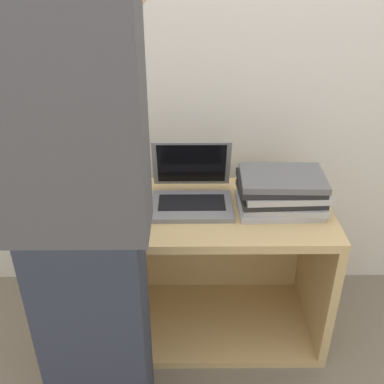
{
  "coord_description": "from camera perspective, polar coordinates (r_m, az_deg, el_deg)",
  "views": [
    {
      "loc": [
        -0.01,
        -1.29,
        1.61
      ],
      "look_at": [
        0.0,
        0.18,
        0.77
      ],
      "focal_mm": 42.0,
      "sensor_mm": 36.0,
      "label": 1
    }
  ],
  "objects": [
    {
      "name": "person",
      "position": [
        1.31,
        -14.08,
        -2.83
      ],
      "size": [
        0.4,
        0.54,
        1.81
      ],
      "color": "#2D3342",
      "rests_on": "ground_plane"
    },
    {
      "name": "wall_back",
      "position": [
        1.97,
        -0.11,
        17.72
      ],
      "size": [
        8.0,
        0.05,
        2.4
      ],
      "color": "silver",
      "rests_on": "ground_plane"
    },
    {
      "name": "cart",
      "position": [
        2.06,
        -0.03,
        -8.79
      ],
      "size": [
        1.14,
        0.52,
        0.65
      ],
      "color": "tan",
      "rests_on": "ground_plane"
    },
    {
      "name": "laptop_stack_right",
      "position": [
        1.83,
        11.27,
        0.05
      ],
      "size": [
        0.35,
        0.25,
        0.15
      ],
      "color": "#B7B7BC",
      "rests_on": "cart"
    },
    {
      "name": "laptop_stack_left",
      "position": [
        1.84,
        -11.36,
        -0.74
      ],
      "size": [
        0.35,
        0.25,
        0.1
      ],
      "color": "#B7B7BC",
      "rests_on": "cart"
    },
    {
      "name": "ground_plane",
      "position": [
        2.06,
        0.04,
        -21.52
      ],
      "size": [
        12.0,
        12.0,
        0.0
      ],
      "primitive_type": "plane",
      "color": "#756B5B"
    },
    {
      "name": "laptop_open",
      "position": [
        1.84,
        -0.03,
        0.06
      ],
      "size": [
        0.33,
        0.3,
        0.24
      ],
      "color": "gray",
      "rests_on": "cart"
    }
  ]
}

